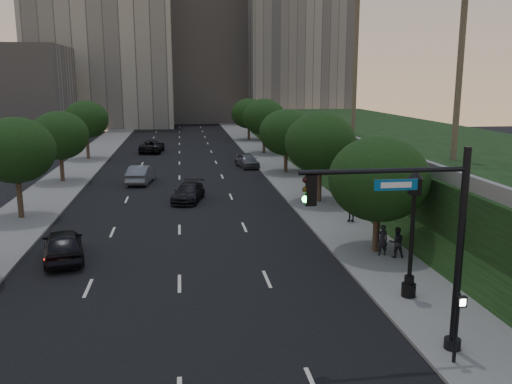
{
  "coord_description": "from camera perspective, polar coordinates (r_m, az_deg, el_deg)",
  "views": [
    {
      "loc": [
        0.26,
        -18.31,
        9.08
      ],
      "look_at": [
        3.85,
        7.59,
        3.6
      ],
      "focal_mm": 38.0,
      "sensor_mm": 36.0,
      "label": 1
    }
  ],
  "objects": [
    {
      "name": "embankment",
      "position": [
        51.64,
        17.12,
        3.43
      ],
      "size": [
        18.0,
        90.0,
        4.0
      ],
      "primitive_type": "cube",
      "color": "black",
      "rests_on": "ground"
    },
    {
      "name": "tree_right_e",
      "position": [
        81.09,
        -0.78,
        8.26
      ],
      "size": [
        5.2,
        5.2,
        6.24
      ],
      "color": "#38281C",
      "rests_on": "ground"
    },
    {
      "name": "sedan_near_right",
      "position": [
        41.08,
        -7.14,
        -0.06
      ],
      "size": [
        2.93,
        4.98,
        1.35
      ],
      "primitive_type": "imported",
      "rotation": [
        0.0,
        0.0,
        -0.23
      ],
      "color": "black",
      "rests_on": "ground"
    },
    {
      "name": "pedestrian_signal",
      "position": [
        18.68,
        20.47,
        -12.68
      ],
      "size": [
        0.3,
        0.33,
        2.5
      ],
      "color": "black",
      "rests_on": "ground"
    },
    {
      "name": "tree_right_b",
      "position": [
        39.86,
        6.77,
        5.18
      ],
      "size": [
        5.2,
        5.2,
        6.74
      ],
      "color": "#38281C",
      "rests_on": "ground"
    },
    {
      "name": "sedan_mid_left",
      "position": [
        48.93,
        -12.01,
        1.85
      ],
      "size": [
        2.43,
        5.13,
        1.63
      ],
      "primitive_type": "imported",
      "rotation": [
        0.0,
        0.0,
        2.99
      ],
      "color": "slate",
      "rests_on": "ground"
    },
    {
      "name": "tree_left_d",
      "position": [
        64.34,
        -17.47,
        7.29
      ],
      "size": [
        5.0,
        5.0,
        6.71
      ],
      "color": "#38281C",
      "rests_on": "ground"
    },
    {
      "name": "office_block_filler",
      "position": [
        92.15,
        -24.81,
        9.48
      ],
      "size": [
        18.0,
        16.0,
        14.0
      ],
      "primitive_type": "cube",
      "color": "gray",
      "rests_on": "ground"
    },
    {
      "name": "sidewalk_right",
      "position": [
        50.14,
        3.73,
        1.47
      ],
      "size": [
        4.5,
        140.0,
        0.15
      ],
      "primitive_type": "cube",
      "color": "slate",
      "rests_on": "ground"
    },
    {
      "name": "sedan_near_left",
      "position": [
        29.35,
        -19.64,
        -5.23
      ],
      "size": [
        2.88,
        5.08,
        1.63
      ],
      "primitive_type": "imported",
      "rotation": [
        0.0,
        0.0,
        3.35
      ],
      "color": "black",
      "rests_on": "ground"
    },
    {
      "name": "sidewalk_left",
      "position": [
        50.25,
        -19.83,
        0.81
      ],
      "size": [
        4.5,
        140.0,
        0.15
      ],
      "primitive_type": "cube",
      "color": "slate",
      "rests_on": "ground"
    },
    {
      "name": "tree_right_d",
      "position": [
        66.23,
        0.85,
        7.89
      ],
      "size": [
        5.2,
        5.2,
        6.74
      ],
      "color": "#38281C",
      "rests_on": "ground"
    },
    {
      "name": "office_block_left",
      "position": [
        111.44,
        -15.78,
        14.97
      ],
      "size": [
        26.0,
        20.0,
        32.0
      ],
      "primitive_type": "cube",
      "color": "gray",
      "rests_on": "ground"
    },
    {
      "name": "traffic_signal_mast",
      "position": [
        18.38,
        17.67,
        -5.85
      ],
      "size": [
        5.68,
        0.56,
        7.0
      ],
      "color": "black",
      "rests_on": "ground"
    },
    {
      "name": "tree_left_c",
      "position": [
        50.66,
        -19.99,
        5.61
      ],
      "size": [
        5.0,
        5.0,
        6.34
      ],
      "color": "#38281C",
      "rests_on": "ground"
    },
    {
      "name": "office_block_mid",
      "position": [
        120.51,
        -5.31,
        13.66
      ],
      "size": [
        22.0,
        18.0,
        26.0
      ],
      "primitive_type": "cube",
      "color": "gray",
      "rests_on": "ground"
    },
    {
      "name": "tree_right_a",
      "position": [
        28.61,
        12.79,
        1.36
      ],
      "size": [
        5.2,
        5.2,
        6.24
      ],
      "color": "#38281C",
      "rests_on": "ground"
    },
    {
      "name": "tree_right_c",
      "position": [
        52.52,
        3.18,
        6.3
      ],
      "size": [
        5.2,
        5.2,
        6.24
      ],
      "color": "#38281C",
      "rests_on": "ground"
    },
    {
      "name": "ground",
      "position": [
        20.44,
        -8.06,
        -14.67
      ],
      "size": [
        160.0,
        160.0,
        0.0
      ],
      "primitive_type": "plane",
      "color": "black",
      "rests_on": "ground"
    },
    {
      "name": "pedestrian_c",
      "position": [
        34.87,
        10.02,
        -1.76
      ],
      "size": [
        1.04,
        0.56,
        1.68
      ],
      "primitive_type": "imported",
      "rotation": [
        0.0,
        0.0,
        3.29
      ],
      "color": "black",
      "rests_on": "sidewalk_right"
    },
    {
      "name": "sedan_far_right",
      "position": [
        56.51,
        -0.96,
        3.36
      ],
      "size": [
        2.51,
        4.61,
        1.49
      ],
      "primitive_type": "imported",
      "rotation": [
        0.0,
        0.0,
        0.18
      ],
      "color": "#54555B",
      "rests_on": "ground"
    },
    {
      "name": "sedan_far_left",
      "position": [
        69.37,
        -10.9,
        4.76
      ],
      "size": [
        3.16,
        5.91,
        1.58
      ],
      "primitive_type": "imported",
      "rotation": [
        0.0,
        0.0,
        3.04
      ],
      "color": "black",
      "rests_on": "ground"
    },
    {
      "name": "parapet_wall",
      "position": [
        48.39,
        8.07,
        6.11
      ],
      "size": [
        0.35,
        90.0,
        0.7
      ],
      "primitive_type": "cube",
      "color": "slate",
      "rests_on": "embankment"
    },
    {
      "name": "pedestrian_b",
      "position": [
        28.52,
        14.58,
        -5.14
      ],
      "size": [
        0.83,
        0.67,
        1.58
      ],
      "primitive_type": "imported",
      "rotation": [
        0.0,
        0.0,
        3.04
      ],
      "color": "black",
      "rests_on": "sidewalk_right"
    },
    {
      "name": "office_block_right",
      "position": [
        117.09,
        3.98,
        16.18
      ],
      "size": [
        20.0,
        22.0,
        36.0
      ],
      "primitive_type": "cube",
      "color": "gray",
      "rests_on": "ground"
    },
    {
      "name": "road_surface",
      "position": [
        49.15,
        -8.06,
        1.09
      ],
      "size": [
        16.0,
        140.0,
        0.02
      ],
      "primitive_type": "cube",
      "color": "black",
      "rests_on": "ground"
    },
    {
      "name": "tree_left_b",
      "position": [
        38.08,
        -24.0,
        4.02
      ],
      "size": [
        5.0,
        5.0,
        6.71
      ],
      "color": "#38281C",
      "rests_on": "ground"
    },
    {
      "name": "pedestrian_a",
      "position": [
        28.65,
        13.15,
        -4.93
      ],
      "size": [
        0.61,
        0.41,
        1.63
      ],
      "primitive_type": "imported",
      "rotation": [
        0.0,
        0.0,
        3.17
      ],
      "color": "black",
      "rests_on": "sidewalk_right"
    },
    {
      "name": "street_lamp",
      "position": [
        23.16,
        16.06,
        -4.8
      ],
      "size": [
        0.64,
        0.64,
        5.62
      ],
      "color": "black",
      "rests_on": "ground"
    }
  ]
}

